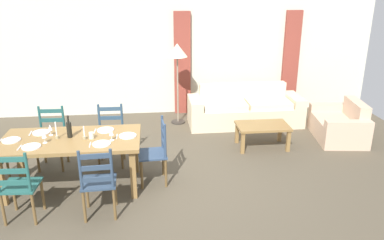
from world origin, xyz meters
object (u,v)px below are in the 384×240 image
coffee_cup_primary (91,135)px  coffee_table (263,128)px  armchair_upholstered (342,126)px  standing_lamp (177,55)px  dining_table (71,144)px  dining_chair_near_right (98,182)px  dining_chair_far_left (52,138)px  couch (244,110)px  wine_bottle (69,129)px  dining_chair_near_left (19,186)px  dining_chair_head_east (156,152)px  wine_glass_far_left (50,128)px  wine_glass_near_right (111,133)px  dining_chair_far_right (111,135)px  wine_glass_near_left (44,135)px

coffee_cup_primary → coffee_table: bearing=22.2°
armchair_upholstered → standing_lamp: standing_lamp is taller
dining_table → dining_chair_near_right: size_ratio=1.98×
dining_chair_far_left → armchair_upholstered: 5.11m
couch → standing_lamp: 1.76m
couch → standing_lamp: (-1.35, 0.18, 1.12)m
wine_bottle → couch: (3.02, 2.26, -0.58)m
couch → armchair_upholstered: couch is taller
dining_chair_near_left → dining_chair_far_left: (0.04, 1.49, 0.00)m
dining_chair_head_east → coffee_table: (1.88, 1.06, -0.12)m
wine_bottle → wine_glass_far_left: wine_bottle is taller
dining_chair_near_right → wine_glass_near_right: (0.12, 0.65, 0.38)m
dining_chair_far_right → armchair_upholstered: size_ratio=0.77×
dining_chair_near_right → wine_glass_near_left: (-0.76, 0.66, 0.38)m
wine_glass_far_left → couch: wine_glass_far_left is taller
coffee_table → wine_bottle: bearing=-161.2°
standing_lamp → dining_chair_head_east: bearing=-101.3°
wine_glass_near_right → armchair_upholstered: size_ratio=0.13×
dining_chair_near_right → coffee_table: size_ratio=1.07×
dining_table → dining_chair_head_east: 1.18m
dining_chair_near_right → coffee_table: (2.59, 1.87, -0.12)m
dining_chair_head_east → coffee_table: dining_chair_head_east is taller
dining_chair_far_left → couch: bearing=24.6°
dining_chair_near_right → dining_chair_far_left: bearing=120.8°
dining_chair_near_right → wine_glass_near_right: bearing=79.2°
wine_bottle → standing_lamp: bearing=55.7°
wine_glass_near_left → wine_glass_near_right: (0.88, -0.00, 0.00)m
dining_chair_far_right → dining_chair_head_east: (0.70, -0.70, 0.00)m
dining_chair_far_left → standing_lamp: 2.90m
dining_chair_far_right → wine_glass_far_left: size_ratio=5.96×
wine_glass_near_right → armchair_upholstered: (4.05, 1.46, -0.61)m
dining_chair_near_left → dining_chair_head_east: (1.66, 0.80, 0.00)m
dining_chair_near_right → wine_glass_far_left: (-0.74, 0.93, 0.38)m
coffee_cup_primary → couch: coffee_cup_primary is taller
wine_glass_near_right → coffee_table: size_ratio=0.18×
dining_chair_near_left → dining_chair_far_right: size_ratio=1.00×
dining_chair_near_right → standing_lamp: standing_lamp is taller
coffee_cup_primary → coffee_table: 3.00m
wine_glass_near_right → dining_chair_near_right: bearing=-100.8°
wine_glass_near_left → coffee_table: bearing=19.9°
wine_glass_near_right → couch: (2.43, 2.43, -0.57)m
dining_chair_head_east → armchair_upholstered: size_ratio=0.77×
dining_table → wine_glass_near_left: wine_glass_near_left is taller
dining_chair_near_left → dining_chair_near_right: bearing=-0.8°
dining_chair_near_right → wine_glass_near_right: dining_chair_near_right is taller
couch → dining_chair_near_left: bearing=-138.7°
dining_chair_far_left → wine_glass_far_left: dining_chair_far_left is taller
couch → armchair_upholstered: 1.89m
dining_chair_near_right → wine_glass_far_left: 1.25m
dining_chair_near_left → dining_chair_head_east: same height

